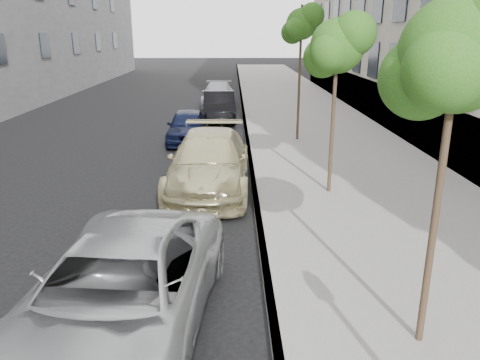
{
  "coord_description": "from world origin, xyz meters",
  "views": [
    {
      "loc": [
        0.57,
        -4.1,
        4.3
      ],
      "look_at": [
        0.71,
        4.73,
        1.5
      ],
      "focal_mm": 35.0,
      "sensor_mm": 36.0,
      "label": 1
    }
  ],
  "objects_px": {
    "tree_mid": "(338,46)",
    "suv": "(209,162)",
    "tree_far": "(302,24)",
    "tree_near": "(460,55)",
    "sedan_black": "(219,106)",
    "sedan_rear": "(218,94)",
    "minivan": "(119,293)",
    "sedan_blue": "(187,126)"
  },
  "relations": [
    {
      "from": "tree_near",
      "to": "sedan_blue",
      "type": "relative_size",
      "value": 1.25
    },
    {
      "from": "tree_near",
      "to": "tree_mid",
      "type": "relative_size",
      "value": 1.02
    },
    {
      "from": "tree_near",
      "to": "minivan",
      "type": "bearing_deg",
      "value": 176.33
    },
    {
      "from": "tree_mid",
      "to": "suv",
      "type": "height_order",
      "value": "tree_mid"
    },
    {
      "from": "tree_mid",
      "to": "sedan_black",
      "type": "relative_size",
      "value": 1.06
    },
    {
      "from": "suv",
      "to": "tree_mid",
      "type": "bearing_deg",
      "value": -10.04
    },
    {
      "from": "tree_mid",
      "to": "tree_far",
      "type": "relative_size",
      "value": 0.9
    },
    {
      "from": "sedan_blue",
      "to": "sedan_rear",
      "type": "bearing_deg",
      "value": 83.62
    },
    {
      "from": "sedan_rear",
      "to": "tree_mid",
      "type": "bearing_deg",
      "value": -77.87
    },
    {
      "from": "minivan",
      "to": "sedan_rear",
      "type": "xyz_separation_m",
      "value": [
        0.77,
        22.78,
        -0.07
      ]
    },
    {
      "from": "tree_far",
      "to": "sedan_rear",
      "type": "height_order",
      "value": "tree_far"
    },
    {
      "from": "tree_near",
      "to": "sedan_rear",
      "type": "distance_m",
      "value": 23.57
    },
    {
      "from": "tree_mid",
      "to": "sedan_blue",
      "type": "height_order",
      "value": "tree_mid"
    },
    {
      "from": "sedan_blue",
      "to": "minivan",
      "type": "bearing_deg",
      "value": -89.83
    },
    {
      "from": "minivan",
      "to": "tree_near",
      "type": "bearing_deg",
      "value": 1.94
    },
    {
      "from": "sedan_black",
      "to": "sedan_rear",
      "type": "relative_size",
      "value": 0.94
    },
    {
      "from": "suv",
      "to": "sedan_blue",
      "type": "relative_size",
      "value": 1.43
    },
    {
      "from": "sedan_blue",
      "to": "sedan_rear",
      "type": "distance_m",
      "value": 9.9
    },
    {
      "from": "sedan_blue",
      "to": "sedan_black",
      "type": "xyz_separation_m",
      "value": [
        1.16,
        4.71,
        0.08
      ]
    },
    {
      "from": "tree_far",
      "to": "minivan",
      "type": "bearing_deg",
      "value": -108.63
    },
    {
      "from": "tree_far",
      "to": "sedan_rear",
      "type": "xyz_separation_m",
      "value": [
        -3.52,
        10.06,
        -3.89
      ]
    },
    {
      "from": "suv",
      "to": "sedan_blue",
      "type": "distance_m",
      "value": 6.13
    },
    {
      "from": "tree_far",
      "to": "suv",
      "type": "bearing_deg",
      "value": -119.78
    },
    {
      "from": "suv",
      "to": "sedan_rear",
      "type": "relative_size",
      "value": 1.16
    },
    {
      "from": "tree_far",
      "to": "suv",
      "type": "relative_size",
      "value": 0.96
    },
    {
      "from": "sedan_black",
      "to": "sedan_rear",
      "type": "bearing_deg",
      "value": 89.59
    },
    {
      "from": "tree_far",
      "to": "sedan_black",
      "type": "distance_m",
      "value": 7.07
    },
    {
      "from": "tree_far",
      "to": "tree_near",
      "type": "bearing_deg",
      "value": -90.0
    },
    {
      "from": "tree_mid",
      "to": "sedan_rear",
      "type": "xyz_separation_m",
      "value": [
        -3.52,
        16.56,
        -3.29
      ]
    },
    {
      "from": "sedan_black",
      "to": "tree_mid",
      "type": "bearing_deg",
      "value": -76.27
    },
    {
      "from": "sedan_rear",
      "to": "suv",
      "type": "bearing_deg",
      "value": -89.18
    },
    {
      "from": "suv",
      "to": "sedan_black",
      "type": "xyz_separation_m",
      "value": [
        0.0,
        10.73,
        -0.07
      ]
    },
    {
      "from": "tree_mid",
      "to": "minivan",
      "type": "height_order",
      "value": "tree_mid"
    },
    {
      "from": "tree_near",
      "to": "tree_far",
      "type": "relative_size",
      "value": 0.91
    },
    {
      "from": "tree_near",
      "to": "tree_far",
      "type": "distance_m",
      "value": 13.01
    },
    {
      "from": "tree_near",
      "to": "tree_mid",
      "type": "height_order",
      "value": "tree_near"
    },
    {
      "from": "minivan",
      "to": "suv",
      "type": "distance_m",
      "value": 6.98
    },
    {
      "from": "minivan",
      "to": "suv",
      "type": "relative_size",
      "value": 0.99
    },
    {
      "from": "suv",
      "to": "sedan_rear",
      "type": "xyz_separation_m",
      "value": [
        -0.19,
        15.87,
        -0.11
      ]
    },
    {
      "from": "tree_mid",
      "to": "suv",
      "type": "bearing_deg",
      "value": 168.33
    },
    {
      "from": "sedan_black",
      "to": "sedan_rear",
      "type": "distance_m",
      "value": 5.15
    },
    {
      "from": "tree_near",
      "to": "minivan",
      "type": "height_order",
      "value": "tree_near"
    }
  ]
}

